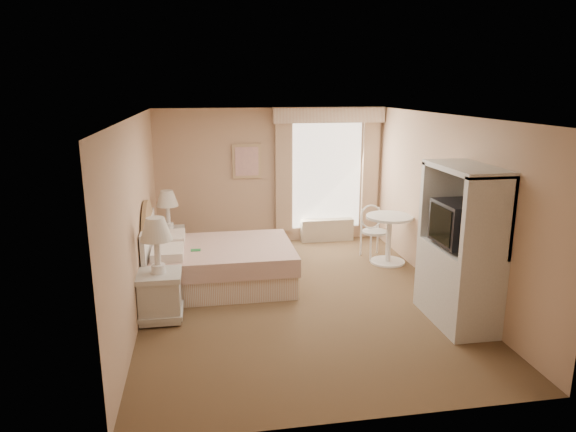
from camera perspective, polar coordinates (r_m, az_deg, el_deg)
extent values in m
cube|color=brown|center=(7.25, 1.18, -9.10)|extent=(4.20, 5.50, 0.01)
cube|color=silver|center=(6.67, 1.30, 11.04)|extent=(4.20, 5.50, 0.01)
cube|color=tan|center=(9.51, -1.89, 4.40)|extent=(4.20, 0.01, 2.50)
cube|color=tan|center=(4.31, 8.20, -8.00)|extent=(4.20, 0.01, 2.50)
cube|color=tan|center=(6.79, -16.45, -0.18)|extent=(0.01, 5.50, 2.50)
cube|color=tan|center=(7.53, 17.14, 1.15)|extent=(0.01, 5.50, 2.50)
cube|color=white|center=(9.68, 4.33, 4.54)|extent=(1.30, 0.02, 2.00)
cube|color=#CCAC8F|center=(9.47, -0.50, 4.36)|extent=(0.30, 0.08, 2.05)
cube|color=#CCAC8F|center=(9.86, 9.10, 4.58)|extent=(0.30, 0.08, 2.05)
cube|color=tan|center=(9.47, 4.59, 11.14)|extent=(2.05, 0.20, 0.28)
cube|color=beige|center=(9.82, 4.34, -1.54)|extent=(1.00, 0.22, 0.42)
cube|color=tan|center=(9.39, -4.61, 6.09)|extent=(0.52, 0.03, 0.62)
cube|color=beige|center=(9.37, -4.60, 6.07)|extent=(0.42, 0.02, 0.52)
cube|color=tan|center=(7.71, -7.13, -6.39)|extent=(1.97, 1.50, 0.34)
cube|color=beige|center=(7.61, -7.20, -4.28)|extent=(2.03, 1.56, 0.26)
cube|color=white|center=(7.23, -13.22, -3.99)|extent=(0.42, 0.58, 0.13)
cube|color=white|center=(7.91, -12.94, -2.40)|extent=(0.42, 0.58, 0.13)
cube|color=#22803D|center=(7.43, -10.21, -3.75)|extent=(0.14, 0.10, 0.01)
cube|color=white|center=(7.63, -15.13, -4.25)|extent=(0.06, 1.60, 1.03)
cylinder|color=#987751|center=(7.61, -15.17, -3.57)|extent=(0.05, 1.41, 1.41)
cube|color=silver|center=(6.70, -14.00, -8.84)|extent=(0.50, 0.50, 0.54)
cube|color=silver|center=(6.59, -14.16, -6.41)|extent=(0.54, 0.54, 0.07)
cube|color=silver|center=(6.77, -13.91, -10.28)|extent=(0.54, 0.54, 0.05)
cylinder|color=white|center=(6.56, -14.21, -5.70)|extent=(0.17, 0.17, 0.11)
cylinder|color=white|center=(6.49, -14.32, -3.89)|extent=(0.08, 0.08, 0.43)
cone|color=beige|center=(6.41, -14.48, -1.40)|extent=(0.39, 0.39, 0.28)
cube|color=silver|center=(8.82, -12.99, -3.32)|extent=(0.46, 0.46, 0.50)
cube|color=silver|center=(8.74, -13.09, -1.58)|extent=(0.50, 0.50, 0.06)
cube|color=silver|center=(8.87, -12.93, -4.36)|extent=(0.50, 0.50, 0.05)
cylinder|color=white|center=(8.72, -13.12, -1.08)|extent=(0.16, 0.16, 0.10)
cylinder|color=white|center=(8.67, -13.19, 0.19)|extent=(0.07, 0.07, 0.40)
cone|color=beige|center=(8.61, -13.29, 1.93)|extent=(0.36, 0.36, 0.26)
cylinder|color=white|center=(8.79, 11.00, -5.00)|extent=(0.57, 0.57, 0.03)
cylinder|color=white|center=(8.67, 11.12, -2.56)|extent=(0.09, 0.09, 0.77)
cylinder|color=silver|center=(8.57, 11.24, -0.10)|extent=(0.77, 0.77, 0.04)
cylinder|color=white|center=(8.75, 9.17, -3.60)|extent=(0.03, 0.03, 0.44)
cylinder|color=white|center=(8.92, 11.02, -3.34)|extent=(0.03, 0.03, 0.44)
cylinder|color=white|center=(9.02, 8.10, -3.01)|extent=(0.03, 0.03, 0.44)
cylinder|color=white|center=(9.19, 9.91, -2.76)|extent=(0.03, 0.03, 0.44)
cylinder|color=silver|center=(8.90, 9.61, -1.76)|extent=(0.51, 0.51, 0.04)
torus|color=white|center=(8.95, 9.22, -0.08)|extent=(0.44, 0.19, 0.42)
cylinder|color=white|center=(8.91, 8.19, -0.44)|extent=(0.03, 0.03, 0.39)
cylinder|color=white|center=(9.07, 10.02, -0.25)|extent=(0.03, 0.03, 0.39)
cube|color=silver|center=(6.75, 18.27, -7.23)|extent=(0.59, 1.19, 0.97)
cube|color=silver|center=(6.01, 21.38, -0.40)|extent=(0.59, 0.09, 0.97)
cube|color=silver|center=(6.94, 16.80, 1.85)|extent=(0.59, 0.09, 0.97)
cube|color=silver|center=(6.38, 19.27, 5.04)|extent=(0.59, 1.19, 0.06)
cube|color=silver|center=(6.60, 21.03, 0.89)|extent=(0.04, 1.19, 0.97)
cube|color=black|center=(6.50, 18.63, -0.77)|extent=(0.52, 0.65, 0.52)
cube|color=black|center=(6.39, 16.58, -0.88)|extent=(0.02, 0.54, 0.43)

